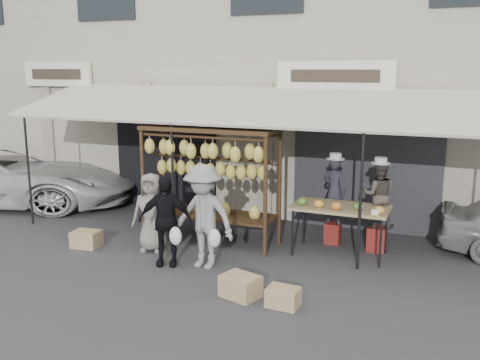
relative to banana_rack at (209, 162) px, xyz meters
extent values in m
plane|color=#2D2D30|center=(0.40, -1.47, -1.57)|extent=(90.00, 90.00, 0.00)
cube|color=#A7A192|center=(0.40, 5.03, 1.93)|extent=(24.00, 6.00, 7.00)
cube|color=#232328|center=(2.60, 1.99, -0.32)|extent=(3.00, 0.10, 2.50)
cube|color=black|center=(-2.10, 1.99, -0.32)|extent=(2.60, 0.10, 2.50)
cube|color=silver|center=(1.90, 1.93, 1.58)|extent=(2.40, 0.10, 0.60)
cube|color=silver|center=(-5.10, 1.93, 1.58)|extent=(2.00, 0.10, 0.60)
cube|color=beige|center=(0.40, 0.83, 1.03)|extent=(10.00, 2.34, 0.63)
cylinder|color=black|center=(-4.10, -0.32, -0.42)|extent=(0.05, 0.05, 2.30)
cylinder|color=black|center=(-0.60, -0.32, -0.42)|extent=(0.05, 0.05, 2.30)
cylinder|color=black|center=(2.90, -0.32, -0.42)|extent=(0.05, 0.05, 2.30)
cylinder|color=black|center=(-1.25, -0.34, -0.47)|extent=(0.07, 0.07, 2.20)
cylinder|color=black|center=(1.25, -0.34, -0.47)|extent=(0.07, 0.07, 2.20)
cylinder|color=black|center=(-1.25, 0.46, -0.47)|extent=(0.07, 0.07, 2.20)
cylinder|color=black|center=(1.25, 0.46, -0.47)|extent=(0.07, 0.07, 2.20)
cube|color=black|center=(0.00, 0.06, 0.63)|extent=(2.60, 0.90, 0.07)
cylinder|color=black|center=(0.00, -0.29, 0.51)|extent=(2.50, 0.05, 0.05)
cylinder|color=black|center=(0.00, 0.41, 0.51)|extent=(2.50, 0.05, 0.05)
cylinder|color=black|center=(0.00, 0.06, 0.08)|extent=(2.50, 0.05, 0.05)
cube|color=black|center=(0.00, 0.06, -1.02)|extent=(2.50, 0.80, 0.05)
ellipsoid|color=#D6B852|center=(-1.10, -0.29, 0.29)|extent=(0.20, 0.18, 0.30)
ellipsoid|color=#D6B852|center=(-0.88, -0.14, 0.27)|extent=(0.20, 0.18, 0.30)
ellipsoid|color=#D6B852|center=(-0.66, -0.29, 0.29)|extent=(0.20, 0.18, 0.30)
ellipsoid|color=#D6B852|center=(-0.44, -0.14, 0.28)|extent=(0.20, 0.18, 0.30)
ellipsoid|color=#D6B852|center=(-0.22, -0.29, 0.24)|extent=(0.20, 0.18, 0.30)
ellipsoid|color=#D6B852|center=(0.00, -0.14, 0.24)|extent=(0.20, 0.18, 0.30)
ellipsoid|color=#D6B852|center=(0.22, -0.29, 0.27)|extent=(0.20, 0.18, 0.30)
ellipsoid|color=#D6B852|center=(0.44, -0.14, 0.27)|extent=(0.20, 0.18, 0.30)
ellipsoid|color=#D6B852|center=(0.66, -0.29, 0.23)|extent=(0.20, 0.18, 0.30)
ellipsoid|color=#D6B852|center=(0.88, -0.14, 0.28)|extent=(0.20, 0.18, 0.30)
ellipsoid|color=#D6B852|center=(1.10, -0.29, 0.26)|extent=(0.20, 0.18, 0.30)
ellipsoid|color=#D6B852|center=(-1.05, 0.06, -0.17)|extent=(0.20, 0.18, 0.30)
ellipsoid|color=#D6B852|center=(-0.84, 0.06, -0.13)|extent=(0.20, 0.18, 0.30)
ellipsoid|color=#D6B852|center=(-0.63, 0.06, -0.16)|extent=(0.20, 0.18, 0.30)
ellipsoid|color=#D6B852|center=(-0.42, 0.06, -0.15)|extent=(0.20, 0.18, 0.30)
ellipsoid|color=#D6B852|center=(-0.21, 0.06, -0.17)|extent=(0.20, 0.18, 0.30)
ellipsoid|color=#D6B852|center=(0.00, 0.06, -0.17)|extent=(0.20, 0.18, 0.30)
ellipsoid|color=#D6B852|center=(0.21, 0.06, -0.12)|extent=(0.20, 0.18, 0.30)
ellipsoid|color=#D6B852|center=(0.42, 0.06, -0.16)|extent=(0.20, 0.18, 0.30)
ellipsoid|color=#D6B852|center=(0.63, 0.06, -0.16)|extent=(0.20, 0.18, 0.30)
ellipsoid|color=#D6B852|center=(0.84, 0.06, -0.13)|extent=(0.20, 0.18, 0.30)
ellipsoid|color=#D6B852|center=(1.05, 0.06, -0.13)|extent=(0.20, 0.18, 0.30)
cube|color=#9F8B5F|center=(2.45, 0.27, -0.70)|extent=(1.70, 0.90, 0.05)
cylinder|color=black|center=(1.68, -0.10, -1.15)|extent=(0.04, 0.04, 0.85)
cylinder|color=black|center=(3.22, -0.10, -1.15)|extent=(0.04, 0.04, 0.85)
cylinder|color=black|center=(1.68, 0.64, -1.15)|extent=(0.04, 0.04, 0.85)
cylinder|color=black|center=(3.22, 0.64, -1.15)|extent=(0.04, 0.04, 0.85)
ellipsoid|color=#477226|center=(1.79, 0.09, -0.60)|extent=(0.18, 0.14, 0.14)
ellipsoid|color=orange|center=(2.12, 0.03, -0.60)|extent=(0.18, 0.14, 0.14)
ellipsoid|color=orange|center=(2.43, 0.00, -0.60)|extent=(0.18, 0.14, 0.14)
ellipsoid|color=#598C33|center=(2.80, 0.12, -0.60)|extent=(0.18, 0.14, 0.14)
ellipsoid|color=gold|center=(3.16, 0.01, -0.60)|extent=(0.18, 0.14, 0.14)
imported|color=#282831|center=(2.20, 0.86, -0.53)|extent=(0.53, 0.43, 1.28)
imported|color=#49413C|center=(3.05, 0.73, -0.51)|extent=(0.65, 0.54, 1.22)
imported|color=slate|center=(-0.79, -0.81, -0.85)|extent=(0.80, 0.61, 1.45)
imported|color=black|center=(-0.18, -1.35, -0.80)|extent=(0.98, 0.67, 1.55)
imported|color=gray|center=(0.47, -1.20, -0.69)|extent=(1.21, 0.78, 1.77)
cube|color=maroon|center=(2.20, 0.86, -1.37)|extent=(0.33, 0.33, 0.40)
cube|color=maroon|center=(3.05, 0.73, -1.35)|extent=(0.41, 0.41, 0.46)
cube|color=tan|center=(1.50, -2.08, -1.41)|extent=(0.63, 0.55, 0.32)
cube|color=tan|center=(2.18, -2.15, -1.44)|extent=(0.47, 0.36, 0.27)
cube|color=tan|center=(-2.04, -1.13, -1.42)|extent=(0.54, 0.44, 0.30)
camera|label=1|loc=(4.30, -8.90, 1.75)|focal=40.00mm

